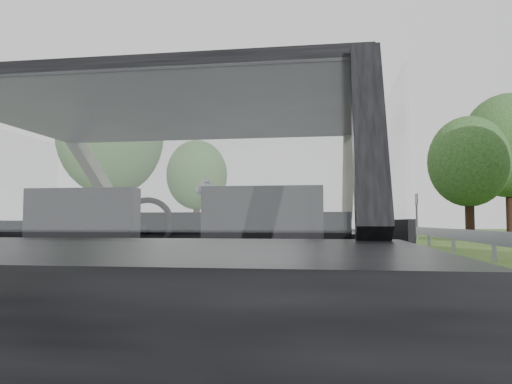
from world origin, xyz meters
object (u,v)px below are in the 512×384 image
(other_car, at_px, (286,226))
(highway_sign, at_px, (417,217))
(cat, at_px, (242,201))
(subject_car, at_px, (195,265))

(other_car, distance_m, highway_sign, 10.02)
(cat, bearing_deg, other_car, 87.18)
(cat, relative_size, highway_sign, 0.21)
(other_car, relative_size, highway_sign, 2.00)
(cat, bearing_deg, highway_sign, 71.26)
(cat, relative_size, other_car, 0.11)
(subject_car, bearing_deg, other_car, 93.80)
(cat, bearing_deg, subject_car, -108.84)
(highway_sign, bearing_deg, other_car, -125.43)
(cat, distance_m, other_car, 16.31)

